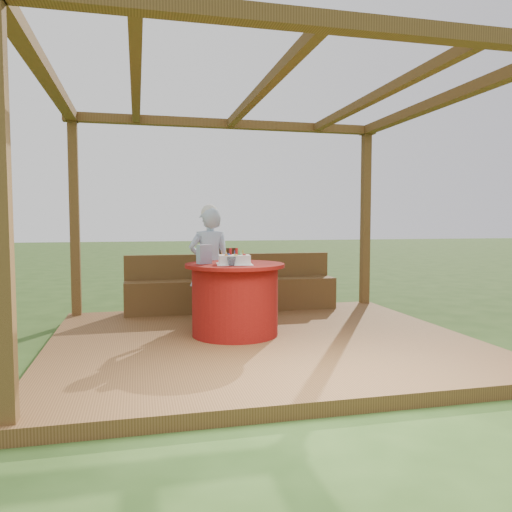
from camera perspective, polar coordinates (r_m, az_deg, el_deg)
The scene contains 10 objects.
ground at distance 5.58m, azimuth 0.61°, elevation -10.47°, with size 60.00×60.00×0.00m, color #2A4818.
deck at distance 5.57m, azimuth 0.61°, elevation -9.87°, with size 4.50×4.00×0.12m, color brown.
pergola at distance 5.50m, azimuth 0.62°, elevation 14.61°, with size 4.50×4.00×2.72m.
bench at distance 7.16m, azimuth -2.73°, elevation -4.12°, with size 3.00×0.42×0.80m.
table at distance 5.60m, azimuth -2.41°, elevation -4.90°, with size 1.11×1.11×0.80m.
chair at distance 6.64m, azimuth -3.53°, elevation -2.58°, with size 0.57×0.57×0.91m.
elderly_woman at distance 6.31m, azimuth -5.30°, elevation -0.85°, with size 0.53×0.36×1.49m.
birthday_cake at distance 5.44m, azimuth -2.48°, elevation -0.40°, with size 0.43×0.43×0.18m.
gift_bag at distance 5.53m, azimuth -5.94°, elevation 0.20°, with size 0.15×0.10×0.21m, color #BF7BA6.
drinking_glass at distance 5.27m, azimuth -2.82°, elevation -0.63°, with size 0.10×0.10×0.09m, color white.
Camera 1 is at (-1.31, -5.24, 1.39)m, focal length 35.00 mm.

